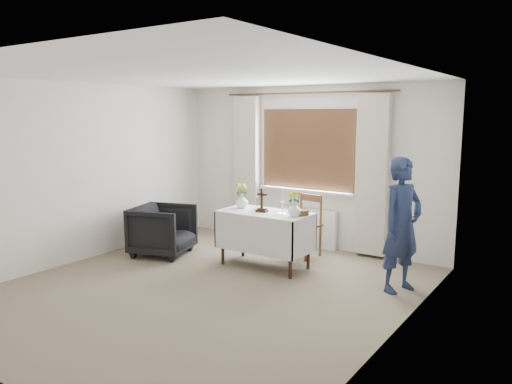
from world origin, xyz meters
TOP-DOWN VIEW (x-y plane):
  - ground at (0.00, 0.00)m, footprint 5.00×5.00m
  - altar_table at (0.09, 1.15)m, footprint 1.24×0.64m
  - wooden_chair at (0.28, 1.88)m, footprint 0.47×0.47m
  - armchair at (-1.48, 0.80)m, footprint 1.01×1.00m
  - person at (1.91, 1.27)m, footprint 0.57×0.68m
  - radiator at (0.00, 2.42)m, footprint 1.10×0.10m
  - wooden_cross at (0.05, 1.13)m, footprint 0.16×0.13m
  - candlestick_left at (-0.06, 1.15)m, footprint 0.12×0.12m
  - candlestick_right at (0.36, 1.15)m, footprint 0.10×0.10m
  - flower_vase_left at (-0.34, 1.22)m, footprint 0.20×0.20m
  - flower_vase_right at (0.56, 1.12)m, footprint 0.19×0.19m
  - wicker_basket at (0.60, 1.24)m, footprint 0.22×0.22m

SIDE VIEW (x-z plane):
  - ground at x=0.00m, z-range 0.00..0.00m
  - radiator at x=0.00m, z-range 0.00..0.60m
  - armchair at x=-1.48m, z-range 0.00..0.74m
  - altar_table at x=0.09m, z-range 0.00..0.76m
  - wooden_chair at x=0.28m, z-range 0.00..0.91m
  - person at x=1.91m, z-range 0.00..1.58m
  - wicker_basket at x=0.60m, z-range 0.76..0.83m
  - flower_vase_right at x=0.56m, z-range 0.76..0.94m
  - flower_vase_left at x=-0.34m, z-range 0.76..0.95m
  - wooden_cross at x=0.05m, z-range 0.76..1.08m
  - candlestick_right at x=0.36m, z-range 0.76..1.10m
  - candlestick_left at x=-0.06m, z-range 0.76..1.15m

